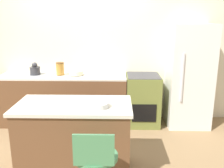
# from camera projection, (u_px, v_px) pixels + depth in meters

# --- Properties ---
(ground_plane) EXTENTS (14.00, 14.00, 0.00)m
(ground_plane) POSITION_uv_depth(u_px,v_px,m) (81.00, 130.00, 4.31)
(ground_plane) COLOR #8E704C
(wall_back) EXTENTS (8.00, 0.06, 2.60)m
(wall_back) POSITION_uv_depth(u_px,v_px,m) (84.00, 50.00, 4.63)
(wall_back) COLOR beige
(wall_back) RESTS_ON ground_plane
(back_counter) EXTENTS (2.24, 0.62, 0.90)m
(back_counter) POSITION_uv_depth(u_px,v_px,m) (64.00, 99.00, 4.53)
(back_counter) COLOR brown
(back_counter) RESTS_ON ground_plane
(kitchen_island) EXTENTS (1.37, 0.70, 0.89)m
(kitchen_island) POSITION_uv_depth(u_px,v_px,m) (75.00, 138.00, 3.05)
(kitchen_island) COLOR brown
(kitchen_island) RESTS_ON ground_plane
(oven_range) EXTENTS (0.59, 0.63, 0.90)m
(oven_range) POSITION_uv_depth(u_px,v_px,m) (143.00, 100.00, 4.49)
(oven_range) COLOR olive
(oven_range) RESTS_ON ground_plane
(refrigerator) EXTENTS (0.72, 0.66, 1.79)m
(refrigerator) POSITION_uv_depth(u_px,v_px,m) (189.00, 76.00, 4.35)
(refrigerator) COLOR silver
(refrigerator) RESTS_ON ground_plane
(kettle) EXTENTS (0.18, 0.18, 0.22)m
(kettle) POSITION_uv_depth(u_px,v_px,m) (35.00, 70.00, 4.40)
(kettle) COLOR #333338
(kettle) RESTS_ON back_counter
(mixing_bowl) EXTENTS (0.25, 0.25, 0.07)m
(mixing_bowl) POSITION_uv_depth(u_px,v_px,m) (76.00, 73.00, 4.40)
(mixing_bowl) COLOR beige
(mixing_bowl) RESTS_ON back_counter
(canister_jar) EXTENTS (0.14, 0.14, 0.22)m
(canister_jar) POSITION_uv_depth(u_px,v_px,m) (60.00, 69.00, 4.39)
(canister_jar) COLOR #B77F33
(canister_jar) RESTS_ON back_counter
(fruit_bowl) EXTENTS (0.27, 0.27, 0.06)m
(fruit_bowl) POSITION_uv_depth(u_px,v_px,m) (97.00, 105.00, 2.82)
(fruit_bowl) COLOR white
(fruit_bowl) RESTS_ON kitchen_island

